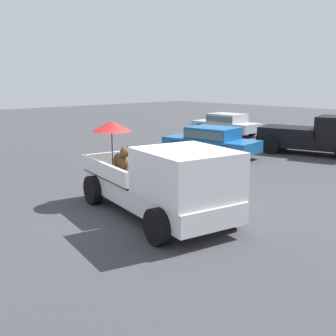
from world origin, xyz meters
name	(u,v)px	position (x,y,z in m)	size (l,w,h in m)	color
ground_plane	(155,214)	(0.00, 0.00, 0.00)	(80.00, 80.00, 0.00)	#38383D
pickup_truck_main	(163,182)	(0.41, -0.09, 0.96)	(5.30, 2.98, 2.29)	black
pickup_truck_red	(317,136)	(-1.53, 11.26, 0.87)	(5.10, 3.12, 1.80)	black
parked_sedan_near	(226,123)	(-8.76, 13.56, 0.74)	(4.30, 1.99, 1.33)	black
parked_sedan_far	(212,140)	(-4.51, 7.33, 0.74)	(4.51, 2.45, 1.33)	black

